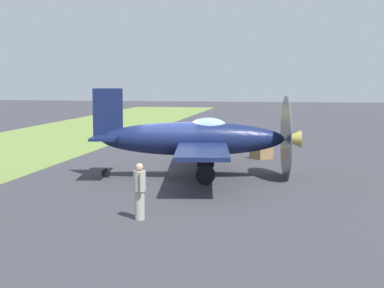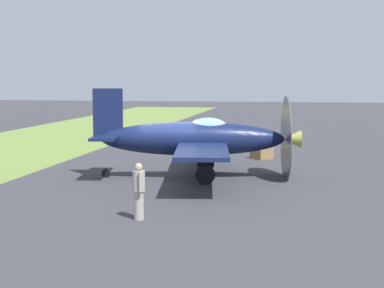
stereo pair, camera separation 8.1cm
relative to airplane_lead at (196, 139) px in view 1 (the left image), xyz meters
name	(u,v)px [view 1 (the left image)]	position (x,y,z in m)	size (l,w,h in m)	color
ground_plane	(169,177)	(0.10, -1.16, -1.67)	(160.00, 160.00, 0.00)	#38383D
airplane_lead	(196,139)	(0.00, 0.00, 0.00)	(11.25, 8.95, 3.98)	#141E47
ground_crew_chief	(140,190)	(8.17, -0.36, -0.75)	(0.58, 0.38, 1.73)	#9E998E
supply_crate	(261,153)	(-6.77, 2.34, -1.35)	(0.90, 0.90, 0.64)	olive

